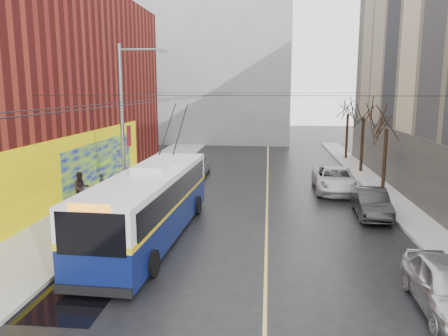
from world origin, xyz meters
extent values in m
plane|color=black|center=(0.00, 0.00, 0.00)|extent=(140.00, 140.00, 0.00)
cube|color=gray|center=(-8.00, 12.00, 0.07)|extent=(4.00, 60.00, 0.15)
cube|color=gray|center=(9.00, 12.00, 0.07)|extent=(2.00, 60.00, 0.15)
cube|color=#BFB74C|center=(1.50, 14.00, 0.00)|extent=(0.12, 50.00, 0.01)
cube|color=yellow|center=(-9.96, 10.00, 2.00)|extent=(0.08, 28.00, 4.00)
cube|color=#04058E|center=(-9.92, 16.00, 1.60)|extent=(0.06, 12.00, 3.20)
cube|color=#4C4742|center=(9.97, 14.00, 2.00)|extent=(0.06, 36.00, 4.00)
cube|color=gray|center=(-6.00, 45.00, 9.00)|extent=(20.00, 12.00, 18.00)
cylinder|color=slate|center=(-6.30, 10.00, 4.50)|extent=(0.20, 0.20, 9.00)
cube|color=maroon|center=(-5.95, 10.00, 4.20)|extent=(0.04, 0.60, 1.10)
cylinder|color=slate|center=(-5.10, 10.00, 8.70)|extent=(2.40, 0.10, 0.10)
cube|color=slate|center=(-4.00, 10.00, 8.60)|extent=(0.50, 0.22, 0.12)
cylinder|color=black|center=(-3.80, 15.00, 6.20)|extent=(0.02, 60.00, 0.02)
cylinder|color=black|center=(-2.80, 15.00, 6.20)|extent=(0.02, 60.00, 0.02)
cylinder|color=black|center=(0.00, 6.00, 6.40)|extent=(18.00, 0.02, 0.02)
cylinder|color=black|center=(0.00, 22.00, 6.40)|extent=(18.00, 0.02, 0.02)
cylinder|color=black|center=(9.00, 16.00, 2.10)|extent=(0.24, 0.24, 4.20)
cylinder|color=black|center=(9.00, 23.00, 2.24)|extent=(0.24, 0.24, 4.48)
cylinder|color=black|center=(9.00, 30.00, 2.18)|extent=(0.24, 0.24, 4.37)
cube|color=black|center=(-4.72, -0.32, 0.00)|extent=(2.54, 3.06, 0.01)
ellipsoid|color=slate|center=(-2.32, 9.01, 6.96)|extent=(0.44, 0.20, 0.12)
ellipsoid|color=slate|center=(-0.12, 11.63, 8.38)|extent=(0.44, 0.20, 0.12)
ellipsoid|color=slate|center=(-4.73, 10.05, 7.46)|extent=(0.44, 0.20, 0.12)
cube|color=#081242|center=(-3.72, 5.84, 0.96)|extent=(3.10, 12.19, 1.51)
cube|color=silver|center=(-3.72, 5.84, 2.37)|extent=(3.10, 12.19, 1.31)
cube|color=gold|center=(-3.72, 5.84, 1.71)|extent=(3.14, 12.23, 0.22)
cube|color=black|center=(-3.96, -0.21, 2.22)|extent=(2.32, 0.13, 1.41)
cube|color=black|center=(-3.48, 11.89, 2.22)|extent=(2.32, 0.13, 1.21)
cube|color=black|center=(-5.05, 5.90, 2.27)|extent=(0.48, 11.08, 1.01)
cube|color=black|center=(-2.39, 5.79, 2.27)|extent=(0.48, 11.08, 1.01)
cube|color=silver|center=(-3.68, 6.85, 3.17)|extent=(1.53, 3.08, 0.30)
cube|color=black|center=(-3.96, -0.25, 0.35)|extent=(2.62, 0.22, 0.30)
cylinder|color=black|center=(-5.19, 1.87, 0.50)|extent=(0.34, 1.02, 1.01)
cylinder|color=black|center=(-2.57, 1.76, 0.50)|extent=(0.34, 1.02, 1.01)
cylinder|color=black|center=(-4.87, 9.92, 0.50)|extent=(0.34, 1.02, 1.01)
cylinder|color=black|center=(-2.25, 9.82, 0.50)|extent=(0.34, 1.02, 1.01)
cylinder|color=black|center=(-3.89, 10.39, 4.63)|extent=(0.20, 3.50, 2.48)
cylinder|color=black|center=(-3.19, 10.36, 4.63)|extent=(0.20, 3.50, 2.48)
imported|color=#B3B4B8|center=(7.00, 0.28, 0.79)|extent=(1.98, 4.68, 1.58)
imported|color=#262628|center=(7.00, 10.41, 0.74)|extent=(1.72, 4.53, 1.47)
imported|color=silver|center=(5.93, 16.04, 0.80)|extent=(2.76, 5.83, 1.61)
imported|color=#ABABB0|center=(-4.05, 20.57, 0.77)|extent=(1.84, 4.51, 1.53)
imported|color=black|center=(-8.32, 11.87, 0.93)|extent=(0.55, 0.67, 1.56)
imported|color=black|center=(-9.13, 10.74, 1.09)|extent=(1.15, 1.11, 1.88)
imported|color=black|center=(-6.50, 12.96, 1.06)|extent=(1.12, 1.36, 1.82)
camera|label=1|loc=(1.50, -12.70, 6.66)|focal=35.00mm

